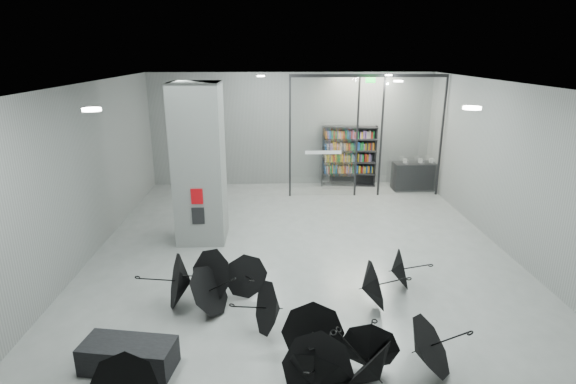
{
  "coord_description": "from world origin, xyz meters",
  "views": [
    {
      "loc": [
        -0.65,
        -8.93,
        4.7
      ],
      "look_at": [
        -0.3,
        1.5,
        1.4
      ],
      "focal_mm": 27.95,
      "sensor_mm": 36.0,
      "label": 1
    }
  ],
  "objects_px": {
    "bench": "(129,356)",
    "bookshelf": "(349,156)",
    "shop_counter": "(416,176)",
    "umbrella_cluster": "(289,323)",
    "column": "(199,164)"
  },
  "relations": [
    {
      "from": "bench",
      "to": "bookshelf",
      "type": "xyz_separation_m",
      "value": [
        4.98,
        9.8,
        0.85
      ]
    },
    {
      "from": "bookshelf",
      "to": "shop_counter",
      "type": "bearing_deg",
      "value": -7.59
    },
    {
      "from": "bench",
      "to": "umbrella_cluster",
      "type": "relative_size",
      "value": 0.26
    },
    {
      "from": "column",
      "to": "shop_counter",
      "type": "distance_m",
      "value": 8.14
    },
    {
      "from": "column",
      "to": "bench",
      "type": "distance_m",
      "value": 5.37
    },
    {
      "from": "bookshelf",
      "to": "umbrella_cluster",
      "type": "distance_m",
      "value": 9.5
    },
    {
      "from": "bench",
      "to": "shop_counter",
      "type": "height_order",
      "value": "shop_counter"
    },
    {
      "from": "column",
      "to": "shop_counter",
      "type": "height_order",
      "value": "column"
    },
    {
      "from": "bench",
      "to": "shop_counter",
      "type": "xyz_separation_m",
      "value": [
        7.27,
        9.15,
        0.26
      ]
    },
    {
      "from": "column",
      "to": "bench",
      "type": "bearing_deg",
      "value": -94.57
    },
    {
      "from": "column",
      "to": "umbrella_cluster",
      "type": "height_order",
      "value": "column"
    },
    {
      "from": "bookshelf",
      "to": "shop_counter",
      "type": "height_order",
      "value": "bookshelf"
    },
    {
      "from": "column",
      "to": "umbrella_cluster",
      "type": "distance_m",
      "value": 5.14
    },
    {
      "from": "column",
      "to": "umbrella_cluster",
      "type": "xyz_separation_m",
      "value": [
        2.08,
        -4.38,
        -1.7
      ]
    },
    {
      "from": "bench",
      "to": "umbrella_cluster",
      "type": "height_order",
      "value": "umbrella_cluster"
    }
  ]
}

